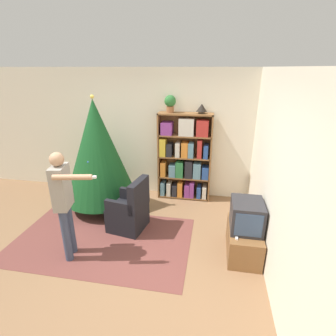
# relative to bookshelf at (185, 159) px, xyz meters

# --- Properties ---
(ground_plane) EXTENTS (14.00, 14.00, 0.00)m
(ground_plane) POSITION_rel_bookshelf_xyz_m (-0.67, -2.06, -0.86)
(ground_plane) COLOR #846042
(wall_back) EXTENTS (8.00, 0.10, 2.60)m
(wall_back) POSITION_rel_bookshelf_xyz_m (-0.67, 0.23, 0.44)
(wall_back) COLOR silver
(wall_back) RESTS_ON ground_plane
(wall_right) EXTENTS (0.10, 8.00, 2.60)m
(wall_right) POSITION_rel_bookshelf_xyz_m (1.37, -2.06, 0.44)
(wall_right) COLOR silver
(wall_right) RESTS_ON ground_plane
(area_rug) EXTENTS (2.79, 1.71, 0.01)m
(area_rug) POSITION_rel_bookshelf_xyz_m (-1.10, -1.73, -0.86)
(area_rug) COLOR brown
(area_rug) RESTS_ON ground_plane
(bookshelf) EXTENTS (1.07, 0.30, 1.78)m
(bookshelf) POSITION_rel_bookshelf_xyz_m (0.00, 0.00, 0.00)
(bookshelf) COLOR brown
(bookshelf) RESTS_ON ground_plane
(tv_stand) EXTENTS (0.46, 0.82, 0.43)m
(tv_stand) POSITION_rel_bookshelf_xyz_m (1.08, -1.65, -0.65)
(tv_stand) COLOR brown
(tv_stand) RESTS_ON ground_plane
(television) EXTENTS (0.44, 0.52, 0.43)m
(television) POSITION_rel_bookshelf_xyz_m (1.08, -1.65, -0.22)
(television) COLOR #28282D
(television) RESTS_ON tv_stand
(game_remote) EXTENTS (0.04, 0.12, 0.02)m
(game_remote) POSITION_rel_bookshelf_xyz_m (0.94, -1.90, -0.42)
(game_remote) COLOR white
(game_remote) RESTS_ON tv_stand
(christmas_tree) EXTENTS (1.36, 1.36, 2.16)m
(christmas_tree) POSITION_rel_bookshelf_xyz_m (-1.54, -0.69, 0.29)
(christmas_tree) COLOR #4C3323
(christmas_tree) RESTS_ON ground_plane
(armchair) EXTENTS (0.66, 0.65, 0.92)m
(armchair) POSITION_rel_bookshelf_xyz_m (-0.77, -1.32, -0.54)
(armchair) COLOR black
(armchair) RESTS_ON ground_plane
(standing_person) EXTENTS (0.69, 0.46, 1.59)m
(standing_person) POSITION_rel_bookshelf_xyz_m (-1.39, -2.14, 0.08)
(standing_person) COLOR #38425B
(standing_person) RESTS_ON ground_plane
(potted_plant) EXTENTS (0.22, 0.22, 0.33)m
(potted_plant) POSITION_rel_bookshelf_xyz_m (-0.31, 0.01, 1.11)
(potted_plant) COLOR #935B38
(potted_plant) RESTS_ON bookshelf
(table_lamp) EXTENTS (0.20, 0.20, 0.18)m
(table_lamp) POSITION_rel_bookshelf_xyz_m (0.29, 0.01, 1.02)
(table_lamp) COLOR #473828
(table_lamp) RESTS_ON bookshelf
(book_pile_near_tree) EXTENTS (0.21, 0.16, 0.05)m
(book_pile_near_tree) POSITION_rel_bookshelf_xyz_m (-1.11, -0.99, -0.84)
(book_pile_near_tree) COLOR #843889
(book_pile_near_tree) RESTS_ON ground_plane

